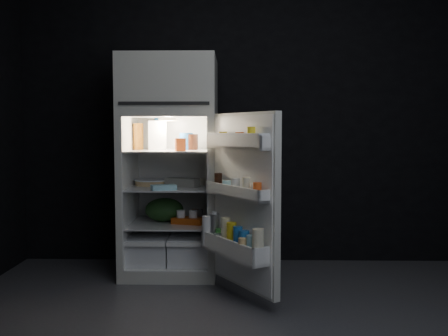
{
  "coord_description": "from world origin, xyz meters",
  "views": [
    {
      "loc": [
        -0.09,
        -2.8,
        1.19
      ],
      "look_at": [
        -0.16,
        1.0,
        0.9
      ],
      "focal_mm": 40.0,
      "sensor_mm": 36.0,
      "label": 1
    }
  ],
  "objects_px": {
    "fridge_door": "(241,204)",
    "milk_jug": "(157,135)",
    "yogurt_tray": "(188,221)",
    "egg_carton": "(182,182)",
    "refrigerator": "(171,158)"
  },
  "relations": [
    {
      "from": "fridge_door",
      "to": "milk_jug",
      "type": "distance_m",
      "value": 1.1
    },
    {
      "from": "fridge_door",
      "to": "milk_jug",
      "type": "bearing_deg",
      "value": 133.44
    },
    {
      "from": "fridge_door",
      "to": "yogurt_tray",
      "type": "bearing_deg",
      "value": 125.06
    },
    {
      "from": "milk_jug",
      "to": "yogurt_tray",
      "type": "bearing_deg",
      "value": -34.64
    },
    {
      "from": "milk_jug",
      "to": "yogurt_tray",
      "type": "xyz_separation_m",
      "value": [
        0.27,
        -0.13,
        -0.69
      ]
    },
    {
      "from": "fridge_door",
      "to": "egg_carton",
      "type": "bearing_deg",
      "value": 126.84
    },
    {
      "from": "refrigerator",
      "to": "fridge_door",
      "type": "xyz_separation_m",
      "value": [
        0.57,
        -0.7,
        -0.28
      ]
    },
    {
      "from": "refrigerator",
      "to": "egg_carton",
      "type": "xyz_separation_m",
      "value": [
        0.1,
        -0.06,
        -0.19
      ]
    },
    {
      "from": "milk_jug",
      "to": "egg_carton",
      "type": "relative_size",
      "value": 0.87
    },
    {
      "from": "fridge_door",
      "to": "yogurt_tray",
      "type": "distance_m",
      "value": 0.77
    },
    {
      "from": "refrigerator",
      "to": "fridge_door",
      "type": "bearing_deg",
      "value": -50.47
    },
    {
      "from": "refrigerator",
      "to": "yogurt_tray",
      "type": "height_order",
      "value": "refrigerator"
    },
    {
      "from": "milk_jug",
      "to": "yogurt_tray",
      "type": "distance_m",
      "value": 0.75
    },
    {
      "from": "refrigerator",
      "to": "egg_carton",
      "type": "distance_m",
      "value": 0.23
    },
    {
      "from": "yogurt_tray",
      "to": "refrigerator",
      "type": "bearing_deg",
      "value": 163.35
    }
  ]
}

